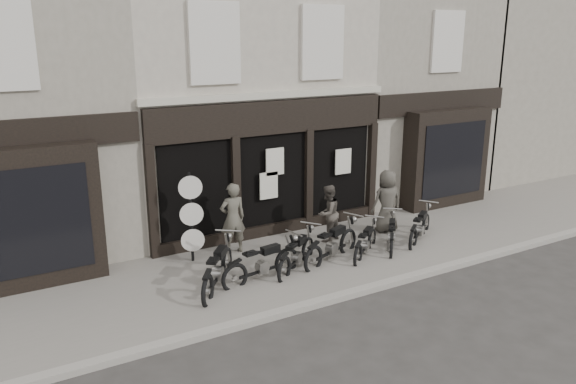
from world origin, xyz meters
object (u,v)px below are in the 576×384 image
motorcycle_0 (218,272)px  motorcycle_3 (332,247)px  advert_sign_post (191,221)px  motorcycle_4 (365,245)px  motorcycle_5 (392,237)px  motorcycle_6 (420,230)px  motorcycle_1 (262,266)px  man_right (387,201)px  man_left (233,218)px  motorcycle_2 (297,256)px  man_centre (328,213)px

motorcycle_0 → motorcycle_3: size_ratio=0.91×
motorcycle_3 → advert_sign_post: 3.57m
motorcycle_4 → motorcycle_5: (0.96, 0.10, 0.01)m
motorcycle_3 → motorcycle_6: size_ratio=1.17×
motorcycle_1 → man_right: bearing=4.6°
man_left → motorcycle_4: bearing=151.9°
motorcycle_2 → motorcycle_5: bearing=-36.4°
motorcycle_1 → advert_sign_post: (-1.02, 1.80, 0.75)m
motorcycle_5 → advert_sign_post: advert_sign_post is taller
motorcycle_1 → motorcycle_2: 1.04m
motorcycle_4 → motorcycle_5: 0.97m
motorcycle_0 → motorcycle_1: size_ratio=0.90×
motorcycle_4 → motorcycle_6: bearing=-33.0°
advert_sign_post → man_left: bearing=17.0°
motorcycle_4 → advert_sign_post: bearing=119.7°
motorcycle_6 → advert_sign_post: bearing=131.4°
motorcycle_1 → advert_sign_post: size_ratio=0.91×
motorcycle_5 → motorcycle_6: (1.02, 0.02, 0.02)m
motorcycle_0 → advert_sign_post: size_ratio=0.81×
motorcycle_0 → motorcycle_3: (3.12, 0.01, -0.01)m
motorcycle_4 → motorcycle_1: bearing=143.7°
man_left → man_right: 4.55m
motorcycle_5 → man_right: (0.62, 0.99, 0.65)m
motorcycle_3 → motorcycle_2: bearing=158.4°
motorcycle_5 → man_right: bearing=8.6°
advert_sign_post → motorcycle_1: bearing=-44.9°
motorcycle_3 → motorcycle_5: size_ratio=1.34×
motorcycle_0 → man_right: 5.76m
man_centre → man_right: man_right is taller
motorcycle_2 → motorcycle_0: bearing=144.7°
motorcycle_1 → advert_sign_post: 2.20m
motorcycle_5 → man_left: (-3.87, 1.71, 0.68)m
motorcycle_3 → motorcycle_1: bearing=162.8°
motorcycle_1 → motorcycle_3: motorcycle_3 is taller
motorcycle_2 → man_right: 3.75m
motorcycle_0 → motorcycle_4: (4.07, -0.14, -0.08)m
motorcycle_3 → man_centre: size_ratio=1.36×
motorcycle_4 → man_centre: bearing=66.4°
motorcycle_2 → man_right: man_right is taller
motorcycle_6 → man_centre: bearing=119.4°
man_centre → motorcycle_3: bearing=39.5°
motorcycle_3 → advert_sign_post: size_ratio=0.89×
motorcycle_3 → motorcycle_6: motorcycle_3 is taller
advert_sign_post → man_right: bearing=8.4°
man_left → motorcycle_3: bearing=143.3°
motorcycle_6 → motorcycle_3: bearing=146.4°
motorcycle_1 → advert_sign_post: advert_sign_post is taller
motorcycle_3 → motorcycle_4: (0.95, -0.14, -0.07)m
motorcycle_0 → man_left: bearing=4.1°
motorcycle_4 → advert_sign_post: (-4.04, 1.79, 0.81)m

